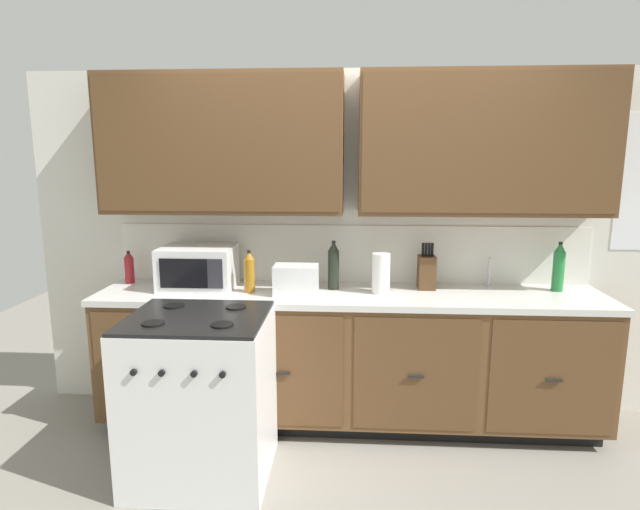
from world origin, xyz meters
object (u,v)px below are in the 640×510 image
Objects in this scene: knife_block at (427,272)px; bottle_amber at (249,272)px; microwave at (198,268)px; bottle_red at (129,267)px; toaster at (296,280)px; bottle_dark at (334,266)px; paper_towel_roll at (381,273)px; stove_range at (201,396)px; bottle_green at (559,267)px.

knife_block is 1.12× the size of bottle_amber.
bottle_red is at bearing 168.05° from microwave.
toaster is 0.29m from bottle_dark.
bottle_red is at bearing 176.77° from bottle_dark.
toaster is 1.08× the size of paper_towel_roll.
toaster is (0.67, -0.12, -0.04)m from microwave.
bottle_red is (-0.71, 0.79, 0.56)m from stove_range.
bottle_amber is (-2.01, -0.16, -0.02)m from bottle_green.
bottle_dark reaches higher than knife_block.
bottle_red is at bearing 132.01° from stove_range.
stove_range is at bearing -47.99° from bottle_red.
stove_range is 0.91m from toaster.
stove_range is at bearing -148.63° from paper_towel_roll.
microwave is 1.52m from knife_block.
bottle_green reaches higher than bottle_amber.
paper_towel_roll is 1.15× the size of bottle_red.
bottle_green reaches higher than bottle_red.
bottle_amber is (-0.31, 0.04, 0.04)m from toaster.
stove_range is 3.45× the size of bottle_amber.
microwave reaches higher than bottle_red.
bottle_amber is at bearing -177.93° from paper_towel_roll.
bottle_amber reaches higher than toaster.
bottle_dark is at bearing -3.23° from bottle_red.
microwave is 2.37m from bottle_green.
microwave is 1.55× the size of knife_block.
microwave is 1.47× the size of bottle_green.
microwave is (-0.19, 0.68, 0.59)m from stove_range.
bottle_amber is at bearing -167.98° from bottle_dark.
bottle_green is (2.18, 0.75, 0.61)m from stove_range.
microwave is 0.53m from bottle_red.
toaster is at bearing -173.35° from bottle_green.
knife_block is at bearing 24.21° from paper_towel_roll.
paper_towel_roll is at bearing -15.34° from bottle_dark.
stove_range is 1.98× the size of microwave.
knife_block is at bearing -0.72° from bottle_red.
paper_towel_roll is (1.02, 0.62, 0.58)m from stove_range.
bottle_green is at bearing 6.44° from paper_towel_roll.
bottle_dark reaches higher than paper_towel_roll.
knife_block is 0.34m from paper_towel_roll.
bottle_red is 0.69× the size of bottle_green.
stove_range is at bearing -160.94° from bottle_green.
toaster is at bearing -11.05° from bottle_red.
knife_block is 0.62m from bottle_dark.
paper_towel_roll is at bearing 2.07° from bottle_amber.
stove_range is 4.20× the size of bottle_red.
toaster is 1.21m from bottle_red.
paper_towel_roll is at bearing -173.56° from bottle_green.
microwave is at bearing -178.16° from bottle_green.
toaster is at bearing -172.89° from paper_towel_roll.
paper_towel_roll is 0.94× the size of bottle_amber.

